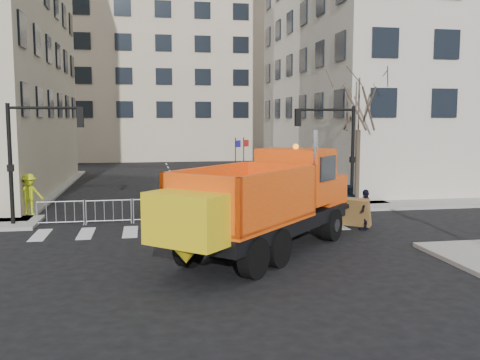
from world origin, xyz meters
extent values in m
plane|color=black|center=(0.00, 0.00, 0.00)|extent=(120.00, 120.00, 0.00)
cube|color=gray|center=(0.00, 8.50, 0.07)|extent=(64.00, 5.00, 0.15)
cube|color=#BEAB91|center=(0.00, 52.00, 12.00)|extent=(30.00, 18.00, 24.00)
cylinder|color=black|center=(-8.00, 7.50, 2.70)|extent=(0.18, 0.18, 5.40)
cylinder|color=black|center=(8.50, 9.50, 2.70)|extent=(0.18, 0.18, 5.40)
cube|color=black|center=(1.99, 1.08, 1.08)|extent=(7.46, 7.82, 0.51)
cylinder|color=black|center=(3.10, 4.07, 0.63)|extent=(1.14, 1.19, 1.25)
cylinder|color=black|center=(4.86, 2.46, 0.63)|extent=(1.14, 1.19, 1.25)
cylinder|color=black|center=(0.11, 0.79, 0.63)|extent=(1.14, 1.19, 1.25)
cylinder|color=black|center=(1.87, -0.82, 0.63)|extent=(1.14, 1.19, 1.25)
cylinder|color=black|center=(-0.89, -0.30, 0.63)|extent=(1.14, 1.19, 1.25)
cylinder|color=black|center=(0.87, -1.91, 0.63)|extent=(1.14, 1.19, 1.25)
cube|color=#F34D0D|center=(4.44, 3.77, 1.88)|extent=(2.99, 2.96, 1.14)
cube|color=#F34D0D|center=(3.44, 2.68, 2.56)|extent=(3.16, 3.11, 2.05)
cylinder|color=silver|center=(3.75, 1.24, 2.96)|extent=(0.16, 0.16, 2.73)
cube|color=#F34D0D|center=(0.91, -0.10, 2.28)|extent=(5.48, 5.62, 1.88)
cube|color=yellow|center=(-1.16, -2.36, 1.93)|extent=(2.45, 2.37, 1.48)
cube|color=brown|center=(5.74, 5.20, 0.74)|extent=(3.13, 2.94, 1.28)
imported|color=black|center=(5.90, 5.85, 0.93)|extent=(0.81, 0.71, 1.86)
imported|color=black|center=(7.00, 6.13, 0.86)|extent=(0.96, 0.82, 1.71)
imported|color=black|center=(7.00, 4.20, 0.87)|extent=(0.95, 1.07, 1.74)
imported|color=#BFD318|center=(-7.72, 9.71, 1.14)|extent=(1.47, 1.31, 1.98)
cube|color=red|center=(3.39, 8.10, 0.70)|extent=(0.48, 0.43, 1.10)
camera|label=1|loc=(-2.24, -17.01, 4.69)|focal=40.00mm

